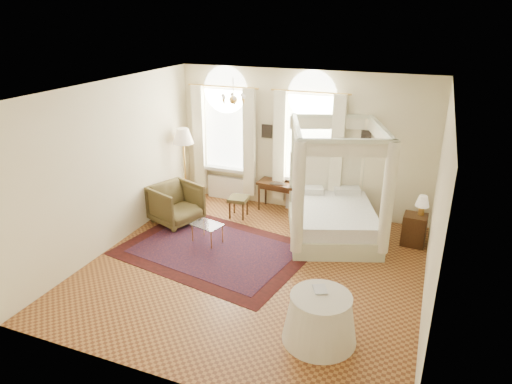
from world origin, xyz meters
TOP-DOWN VIEW (x-y plane):
  - ground at (0.00, 0.00)m, footprint 6.00×6.00m
  - room_walls at (0.00, 0.00)m, footprint 6.00×6.00m
  - window_left at (-1.90, 2.87)m, footprint 1.62×0.27m
  - window_right at (0.20, 2.87)m, footprint 1.62×0.27m
  - chandelier at (-0.90, 1.20)m, footprint 0.51×0.45m
  - wall_pictures at (0.09, 2.97)m, footprint 2.54×0.03m
  - canopy_bed at (1.07, 1.80)m, footprint 2.44×2.69m
  - nightstand at (2.70, 2.08)m, footprint 0.48×0.43m
  - nightstand_lamp at (2.78, 2.15)m, footprint 0.28×0.28m
  - writing_desk at (-0.45, 2.70)m, footprint 0.99×0.57m
  - laptop at (-0.43, 2.60)m, footprint 0.40×0.31m
  - stool at (-1.18, 2.00)m, footprint 0.46×0.46m
  - armchair at (-2.36, 1.21)m, footprint 1.26×1.24m
  - coffee_table at (-1.27, 0.59)m, footprint 0.70×0.57m
  - floor_lamp at (-2.70, 2.25)m, footprint 0.49×0.49m
  - oriental_rug at (-0.99, 0.34)m, footprint 3.97×3.16m
  - side_table at (1.63, -1.50)m, footprint 1.09×1.09m
  - book at (1.49, -1.40)m, footprint 0.28×0.31m

SIDE VIEW (x-z plane):
  - ground at x=0.00m, z-range 0.00..0.00m
  - oriental_rug at x=-0.99m, z-range 0.00..0.01m
  - nightstand at x=2.70m, z-range 0.00..0.65m
  - side_table at x=1.63m, z-range -0.01..0.74m
  - coffee_table at x=-1.27m, z-range 0.17..0.58m
  - stool at x=-1.18m, z-range 0.16..0.65m
  - armchair at x=-2.36m, z-range 0.00..0.89m
  - canopy_bed at x=1.07m, z-range -0.66..1.76m
  - writing_desk at x=-0.45m, z-range 0.25..0.97m
  - laptop at x=-0.43m, z-range 0.72..0.74m
  - book at x=1.49m, z-range 0.74..0.77m
  - nightstand_lamp at x=2.78m, z-range 0.72..1.12m
  - window_left at x=-1.90m, z-range -0.16..3.13m
  - window_right at x=0.20m, z-range -0.16..3.13m
  - floor_lamp at x=-2.70m, z-range 0.68..2.59m
  - wall_pictures at x=0.09m, z-range 1.70..2.09m
  - room_walls at x=0.00m, z-range -1.02..4.98m
  - chandelier at x=-0.90m, z-range 2.66..3.16m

